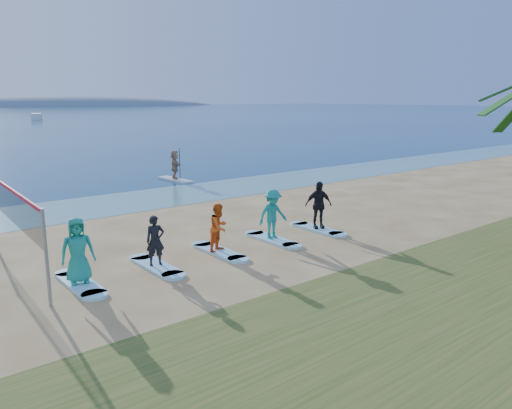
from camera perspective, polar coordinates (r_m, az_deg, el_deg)
ground at (r=17.35m, az=2.27°, el=-4.96°), size 600.00×600.00×0.00m
shallow_water at (r=25.94m, az=-13.16°, el=0.50°), size 600.00×600.00×0.00m
island_ridge at (r=329.98m, az=-20.49°, el=10.49°), size 220.00×56.00×18.00m
volleyball_net at (r=17.42m, az=-26.62°, el=0.28°), size 0.45×9.08×2.50m
paddleboard at (r=31.65m, az=-9.21°, el=2.82°), size 0.88×3.04×0.12m
paddleboarder at (r=31.52m, az=-9.26°, el=4.51°), size 1.07×1.72×1.77m
boat_offshore_b at (r=130.70m, az=-23.75°, el=8.88°), size 3.79×5.95×1.43m
surfboard_0 at (r=14.80m, az=-19.45°, el=-8.53°), size 0.70×2.20×0.09m
student_0 at (r=14.50m, az=-19.72°, el=-4.95°), size 0.99×0.74×1.84m
surfboard_1 at (r=15.66m, az=-11.32°, el=-6.93°), size 0.70×2.20×0.09m
student_1 at (r=15.42m, az=-11.44°, el=-4.06°), size 0.63×0.49×1.54m
surfboard_2 at (r=16.80m, az=-4.20°, el=-5.39°), size 0.70×2.20×0.09m
student_2 at (r=16.57m, az=-4.25°, el=-2.60°), size 0.96×0.87×1.60m
surfboard_3 at (r=18.17m, az=1.90°, el=-4.01°), size 0.70×2.20×0.09m
student_3 at (r=17.93m, az=1.92°, el=-1.11°), size 1.23×0.79×1.80m
surfboard_4 at (r=19.73m, az=7.07°, el=-2.79°), size 0.70×2.20×0.09m
student_4 at (r=19.50m, az=7.14°, el=-0.05°), size 1.17×0.86×1.84m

